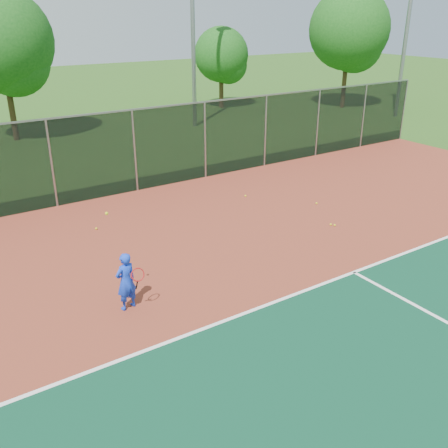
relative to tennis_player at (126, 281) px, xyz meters
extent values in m
plane|color=#254E16|center=(3.53, -4.64, -0.71)|extent=(120.00, 120.00, 0.00)
cube|color=brown|center=(3.53, -2.64, -0.70)|extent=(30.00, 20.00, 0.02)
cube|color=white|center=(5.53, -1.64, -0.68)|extent=(22.00, 0.10, 0.00)
cube|color=black|center=(3.53, 7.36, 0.81)|extent=(30.00, 0.04, 3.00)
cube|color=gray|center=(3.53, 7.36, 2.31)|extent=(30.00, 0.06, 0.06)
imported|color=blue|center=(0.00, 0.00, -0.01)|extent=(0.56, 0.43, 1.37)
cylinder|color=black|center=(0.15, -0.25, -0.02)|extent=(0.03, 0.15, 0.27)
torus|color=#A51414|center=(0.15, -0.35, 0.28)|extent=(0.30, 0.13, 0.29)
sphere|color=#CFCA18|center=(-0.25, 0.10, 1.64)|extent=(0.07, 0.07, 0.07)
sphere|color=#CFCA18|center=(0.94, 4.65, -0.66)|extent=(0.07, 0.07, 0.07)
sphere|color=#CFCA18|center=(7.22, 0.92, -0.66)|extent=(0.07, 0.07, 0.07)
sphere|color=#CFCA18|center=(8.14, 2.55, -0.66)|extent=(0.07, 0.07, 0.07)
sphere|color=#CFCA18|center=(7.28, 0.81, -0.66)|extent=(0.07, 0.07, 0.07)
sphere|color=#CFCA18|center=(6.51, 4.53, -0.66)|extent=(0.07, 0.07, 0.07)
cylinder|color=gray|center=(11.13, 16.11, 5.78)|extent=(0.24, 0.24, 12.99)
cylinder|color=gray|center=(23.34, 11.56, 5.78)|extent=(0.24, 0.24, 12.99)
cylinder|color=#342413|center=(1.57, 18.26, 0.71)|extent=(0.30, 0.30, 2.84)
sphere|color=#144B14|center=(1.57, 18.26, 4.19)|extent=(5.06, 5.06, 5.06)
sphere|color=#144B14|center=(1.97, 17.96, 3.24)|extent=(3.48, 3.48, 3.48)
cylinder|color=#342413|center=(15.76, 20.39, 0.31)|extent=(0.30, 0.30, 2.05)
sphere|color=#144B14|center=(15.76, 20.39, 2.82)|extent=(3.64, 3.64, 3.64)
sphere|color=#144B14|center=(16.16, 20.09, 2.13)|extent=(2.50, 2.50, 2.50)
cylinder|color=#342413|center=(22.81, 15.72, 0.78)|extent=(0.30, 0.30, 2.98)
sphere|color=#144B14|center=(22.81, 15.72, 4.41)|extent=(5.29, 5.29, 5.29)
sphere|color=#144B14|center=(23.21, 15.42, 3.42)|extent=(3.64, 3.64, 3.64)
camera|label=1|loc=(-3.48, -9.27, 5.52)|focal=40.00mm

